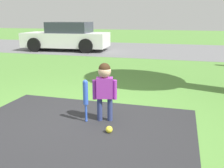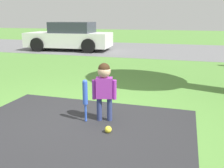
{
  "view_description": "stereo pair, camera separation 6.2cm",
  "coord_description": "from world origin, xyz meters",
  "px_view_note": "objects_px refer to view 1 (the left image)",
  "views": [
    {
      "loc": [
        1.53,
        -3.22,
        1.53
      ],
      "look_at": [
        0.45,
        0.58,
        0.48
      ],
      "focal_mm": 40.0,
      "sensor_mm": 36.0,
      "label": 1
    },
    {
      "loc": [
        1.59,
        -3.2,
        1.53
      ],
      "look_at": [
        0.45,
        0.58,
        0.48
      ],
      "focal_mm": 40.0,
      "sensor_mm": 36.0,
      "label": 2
    }
  ],
  "objects_px": {
    "child": "(105,84)",
    "parked_car": "(67,37)",
    "sports_ball": "(109,129)",
    "baseball_bat": "(86,95)"
  },
  "relations": [
    {
      "from": "baseball_bat",
      "to": "child",
      "type": "bearing_deg",
      "value": 24.73
    },
    {
      "from": "sports_ball",
      "to": "baseball_bat",
      "type": "bearing_deg",
      "value": 148.59
    },
    {
      "from": "child",
      "to": "sports_ball",
      "type": "distance_m",
      "value": 0.68
    },
    {
      "from": "sports_ball",
      "to": "parked_car",
      "type": "bearing_deg",
      "value": 119.06
    },
    {
      "from": "child",
      "to": "sports_ball",
      "type": "height_order",
      "value": "child"
    },
    {
      "from": "child",
      "to": "parked_car",
      "type": "distance_m",
      "value": 8.85
    },
    {
      "from": "sports_ball",
      "to": "parked_car",
      "type": "distance_m",
      "value": 9.3
    },
    {
      "from": "child",
      "to": "parked_car",
      "type": "xyz_separation_m",
      "value": [
        -4.33,
        7.72,
        0.05
      ]
    },
    {
      "from": "parked_car",
      "to": "child",
      "type": "bearing_deg",
      "value": 114.73
    },
    {
      "from": "child",
      "to": "sports_ball",
      "type": "xyz_separation_m",
      "value": [
        0.18,
        -0.39,
        -0.53
      ]
    }
  ]
}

